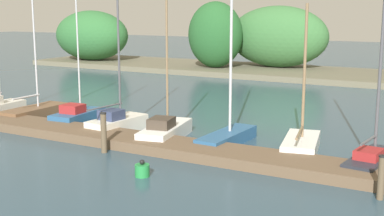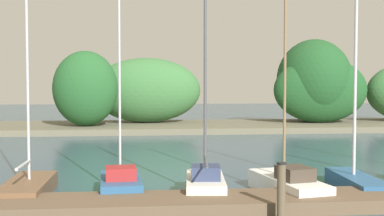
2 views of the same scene
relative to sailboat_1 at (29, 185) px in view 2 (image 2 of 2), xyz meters
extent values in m
cube|color=brown|center=(6.34, -2.04, -0.15)|extent=(21.60, 1.80, 0.35)
cube|color=#66604C|center=(6.34, 20.54, -0.12)|extent=(47.45, 8.00, 0.40)
ellipsoid|color=#235628|center=(-0.55, 19.34, 2.63)|extent=(4.37, 3.57, 5.10)
ellipsoid|color=#1E4C23|center=(16.23, 21.70, 3.19)|extent=(5.58, 5.99, 6.22)
ellipsoid|color=#386B38|center=(3.59, 21.99, 2.47)|extent=(8.02, 4.00, 4.77)
ellipsoid|color=#1E4C23|center=(16.35, 20.59, 2.49)|extent=(7.05, 3.03, 4.83)
cube|color=brown|center=(0.00, -0.15, -0.08)|extent=(1.19, 3.28, 0.49)
cube|color=brown|center=(0.00, 1.32, -0.10)|extent=(0.65, 0.82, 0.41)
cylinder|color=#B7B7BC|center=(0.00, 0.09, 3.53)|extent=(0.08, 0.08, 6.73)
cylinder|color=#B7B7BC|center=(0.00, -0.60, 0.70)|extent=(0.09, 1.54, 0.09)
cube|color=#285684|center=(2.67, -0.22, -0.04)|extent=(1.34, 2.70, 0.55)
cube|color=#285684|center=(2.57, 0.95, -0.07)|extent=(0.68, 0.70, 0.47)
cube|color=maroon|center=(2.69, -0.55, 0.41)|extent=(0.91, 0.85, 0.36)
cylinder|color=#B7B7BC|center=(2.65, -0.03, 3.59)|extent=(0.07, 0.07, 6.72)
cube|color=silver|center=(5.11, -0.63, -0.02)|extent=(1.32, 2.75, 0.59)
cube|color=silver|center=(5.22, 0.56, -0.05)|extent=(0.65, 0.72, 0.50)
cube|color=#2D3856|center=(5.08, -0.96, 0.46)|extent=(0.88, 0.87, 0.38)
cylinder|color=#4C4C51|center=(5.13, -0.43, 3.79)|extent=(0.09, 0.09, 7.03)
cylinder|color=#4C4C51|center=(5.05, -1.30, 0.83)|extent=(0.24, 1.94, 0.06)
cube|color=white|center=(7.51, -0.79, -0.03)|extent=(1.71, 3.42, 0.57)
cube|color=white|center=(7.22, 0.65, -0.06)|extent=(0.75, 0.92, 0.49)
cube|color=#3D3328|center=(7.59, -1.19, 0.44)|extent=(0.99, 1.12, 0.37)
cylinder|color=#7F6647|center=(7.46, -0.55, 3.47)|extent=(0.08, 0.08, 6.43)
cube|color=#285684|center=(9.83, -0.24, -0.09)|extent=(1.04, 3.30, 0.47)
cube|color=#285684|center=(9.89, 1.22, -0.11)|extent=(0.53, 0.83, 0.40)
cylinder|color=#B7B7BC|center=(9.84, 0.00, 3.88)|extent=(0.10, 0.10, 7.46)
cylinder|color=brown|center=(6.59, -3.32, 0.37)|extent=(0.20, 0.20, 1.38)
cylinder|color=black|center=(6.59, -3.32, 1.08)|extent=(0.23, 0.23, 0.04)
camera|label=1|loc=(17.86, -17.18, 4.61)|focal=48.95mm
camera|label=2|loc=(3.33, -14.67, 2.97)|focal=46.28mm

